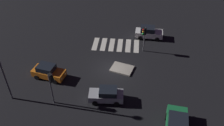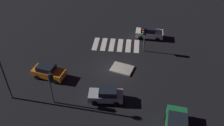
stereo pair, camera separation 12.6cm
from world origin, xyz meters
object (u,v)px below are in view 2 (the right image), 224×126
at_px(car_white, 149,33).
at_px(traffic_light_north, 51,81).
at_px(traffic_light_south, 144,34).
at_px(traffic_island, 122,69).
at_px(car_orange, 48,71).
at_px(car_silver, 106,95).

bearing_deg(car_white, traffic_light_north, -123.36).
height_order(car_white, traffic_light_north, traffic_light_north).
bearing_deg(car_white, traffic_light_south, -100.31).
height_order(traffic_island, traffic_light_south, traffic_light_south).
xyz_separation_m(car_white, traffic_light_south, (0.82, 3.61, 1.91)).
bearing_deg(car_orange, traffic_light_north, -51.89).
height_order(traffic_island, car_orange, car_orange).
height_order(traffic_island, car_white, car_white).
xyz_separation_m(car_silver, traffic_light_north, (5.37, 0.81, 2.14)).
xyz_separation_m(car_orange, car_white, (-11.79, -9.99, 0.02)).
xyz_separation_m(car_white, traffic_light_north, (9.95, 13.77, 2.07)).
bearing_deg(traffic_light_north, traffic_light_south, 0.43).
bearing_deg(traffic_island, car_orange, 15.25).
bearing_deg(traffic_island, car_silver, 76.49).
xyz_separation_m(car_orange, car_silver, (-7.21, 2.97, -0.04)).
relative_size(car_orange, traffic_light_north, 1.05).
relative_size(car_silver, traffic_light_north, 0.97).
distance_m(car_orange, traffic_light_south, 12.83).
relative_size(traffic_island, car_silver, 0.82).
bearing_deg(car_white, car_orange, -137.23).
relative_size(car_orange, traffic_light_south, 1.12).
bearing_deg(car_orange, car_silver, -10.24).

